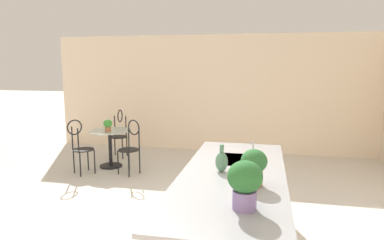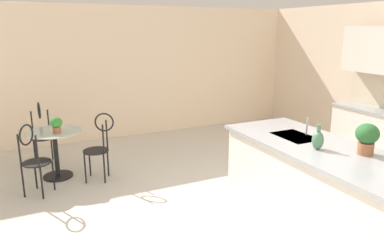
% 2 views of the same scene
% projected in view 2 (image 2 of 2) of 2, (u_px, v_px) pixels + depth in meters
% --- Properties ---
extents(ground_plane, '(40.00, 40.00, 0.00)m').
position_uv_depth(ground_plane, '(247.00, 227.00, 4.18)').
color(ground_plane, beige).
extents(wall_left_window, '(0.12, 7.80, 2.70)m').
position_uv_depth(wall_left_window, '(136.00, 72.00, 7.58)').
color(wall_left_window, beige).
rests_on(wall_left_window, ground).
extents(kitchen_island, '(2.80, 1.06, 0.92)m').
position_uv_depth(kitchen_island, '(325.00, 186.00, 4.15)').
color(kitchen_island, white).
rests_on(kitchen_island, ground).
extents(bistro_table, '(0.80, 0.80, 0.74)m').
position_uv_depth(bistro_table, '(56.00, 150.00, 5.48)').
color(bistro_table, black).
rests_on(bistro_table, ground).
extents(chair_near_window, '(0.53, 0.53, 1.04)m').
position_uv_depth(chair_near_window, '(33.00, 156.00, 4.82)').
color(chair_near_window, black).
rests_on(chair_near_window, ground).
extents(chair_by_island, '(0.50, 0.52, 1.04)m').
position_uv_depth(chair_by_island, '(99.00, 144.00, 5.36)').
color(chair_by_island, black).
rests_on(chair_by_island, ground).
extents(chair_toward_desk, '(0.49, 0.40, 1.04)m').
position_uv_depth(chair_toward_desk, '(42.00, 130.00, 6.05)').
color(chair_toward_desk, black).
rests_on(chair_toward_desk, ground).
extents(sink_faucet, '(0.02, 0.02, 0.22)m').
position_uv_depth(sink_faucet, '(307.00, 126.00, 4.57)').
color(sink_faucet, '#B2B5BA').
rests_on(sink_faucet, kitchen_island).
extents(potted_plant_on_table, '(0.17, 0.17, 0.24)m').
position_uv_depth(potted_plant_on_table, '(56.00, 124.00, 5.27)').
color(potted_plant_on_table, '#9E603D').
rests_on(potted_plant_on_table, bistro_table).
extents(potted_plant_counter_near, '(0.24, 0.24, 0.34)m').
position_uv_depth(potted_plant_counter_near, '(367.00, 137.00, 3.82)').
color(potted_plant_counter_near, '#9E603D').
rests_on(potted_plant_counter_near, kitchen_island).
extents(vase_on_counter, '(0.13, 0.13, 0.29)m').
position_uv_depth(vase_on_counter, '(318.00, 140.00, 4.01)').
color(vase_on_counter, '#4C7A5B').
rests_on(vase_on_counter, kitchen_island).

